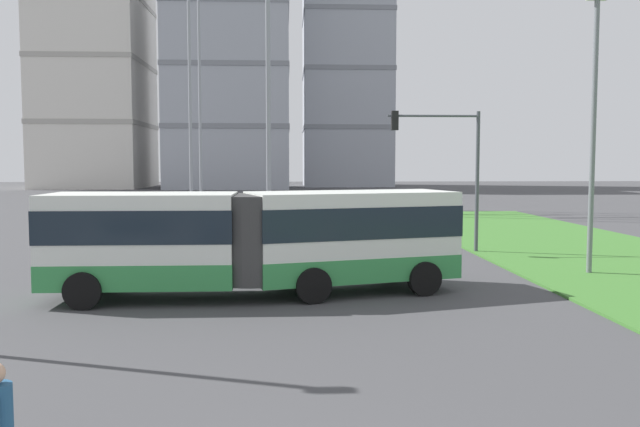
{
  "coord_description": "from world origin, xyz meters",
  "views": [
    {
      "loc": [
        -0.57,
        -5.73,
        3.85
      ],
      "look_at": [
        0.55,
        15.77,
        2.2
      ],
      "focal_mm": 37.14,
      "sensor_mm": 36.0,
      "label": 1
    }
  ],
  "objects_px": {
    "apartment_tower_west": "(95,66)",
    "apartment_tower_centre": "(347,19)",
    "articulated_bus": "(257,239)",
    "streetlight_median": "(594,123)",
    "traffic_light_far_right": "(448,156)",
    "apartment_tower_westcentre": "(228,43)",
    "car_grey_wagon": "(154,238)"
  },
  "relations": [
    {
      "from": "apartment_tower_westcentre",
      "to": "apartment_tower_centre",
      "type": "height_order",
      "value": "apartment_tower_centre"
    },
    {
      "from": "apartment_tower_westcentre",
      "to": "articulated_bus",
      "type": "bearing_deg",
      "value": -84.68
    },
    {
      "from": "articulated_bus",
      "to": "traffic_light_far_right",
      "type": "xyz_separation_m",
      "value": [
        7.71,
        8.65,
        2.49
      ]
    },
    {
      "from": "apartment_tower_centre",
      "to": "car_grey_wagon",
      "type": "bearing_deg",
      "value": -100.67
    },
    {
      "from": "apartment_tower_west",
      "to": "apartment_tower_centre",
      "type": "bearing_deg",
      "value": 7.03
    },
    {
      "from": "car_grey_wagon",
      "to": "streetlight_median",
      "type": "bearing_deg",
      "value": -19.14
    },
    {
      "from": "traffic_light_far_right",
      "to": "apartment_tower_westcentre",
      "type": "relative_size",
      "value": 0.14
    },
    {
      "from": "articulated_bus",
      "to": "streetlight_median",
      "type": "distance_m",
      "value": 12.2
    },
    {
      "from": "car_grey_wagon",
      "to": "apartment_tower_west",
      "type": "distance_m",
      "value": 83.63
    },
    {
      "from": "apartment_tower_centre",
      "to": "articulated_bus",
      "type": "bearing_deg",
      "value": -96.85
    },
    {
      "from": "car_grey_wagon",
      "to": "apartment_tower_west",
      "type": "xyz_separation_m",
      "value": [
        -23.96,
        78.06,
        18.04
      ]
    },
    {
      "from": "streetlight_median",
      "to": "apartment_tower_centre",
      "type": "distance_m",
      "value": 91.23
    },
    {
      "from": "apartment_tower_west",
      "to": "apartment_tower_centre",
      "type": "xyz_separation_m",
      "value": [
        39.59,
        4.88,
        8.66
      ]
    },
    {
      "from": "apartment_tower_west",
      "to": "apartment_tower_centre",
      "type": "height_order",
      "value": "apartment_tower_centre"
    },
    {
      "from": "apartment_tower_westcentre",
      "to": "traffic_light_far_right",
      "type": "bearing_deg",
      "value": -78.21
    },
    {
      "from": "streetlight_median",
      "to": "apartment_tower_westcentre",
      "type": "xyz_separation_m",
      "value": [
        -18.94,
        79.31,
        16.59
      ]
    },
    {
      "from": "apartment_tower_west",
      "to": "car_grey_wagon",
      "type": "bearing_deg",
      "value": -72.94
    },
    {
      "from": "traffic_light_far_right",
      "to": "apartment_tower_west",
      "type": "relative_size",
      "value": 0.16
    },
    {
      "from": "car_grey_wagon",
      "to": "streetlight_median",
      "type": "height_order",
      "value": "streetlight_median"
    },
    {
      "from": "car_grey_wagon",
      "to": "apartment_tower_west",
      "type": "relative_size",
      "value": 0.12
    },
    {
      "from": "car_grey_wagon",
      "to": "streetlight_median",
      "type": "distance_m",
      "value": 17.43
    },
    {
      "from": "streetlight_median",
      "to": "car_grey_wagon",
      "type": "bearing_deg",
      "value": 160.86
    },
    {
      "from": "car_grey_wagon",
      "to": "apartment_tower_westcentre",
      "type": "relative_size",
      "value": 0.1
    },
    {
      "from": "streetlight_median",
      "to": "articulated_bus",
      "type": "bearing_deg",
      "value": -165.2
    },
    {
      "from": "streetlight_median",
      "to": "apartment_tower_centre",
      "type": "xyz_separation_m",
      "value": [
        -0.29,
        88.47,
        22.26
      ]
    },
    {
      "from": "articulated_bus",
      "to": "apartment_tower_centre",
      "type": "distance_m",
      "value": 95.65
    },
    {
      "from": "articulated_bus",
      "to": "car_grey_wagon",
      "type": "bearing_deg",
      "value": 118.59
    },
    {
      "from": "apartment_tower_centre",
      "to": "apartment_tower_west",
      "type": "bearing_deg",
      "value": -172.97
    },
    {
      "from": "traffic_light_far_right",
      "to": "apartment_tower_centre",
      "type": "relative_size",
      "value": 0.11
    },
    {
      "from": "articulated_bus",
      "to": "apartment_tower_westcentre",
      "type": "bearing_deg",
      "value": 95.32
    },
    {
      "from": "articulated_bus",
      "to": "apartment_tower_westcentre",
      "type": "relative_size",
      "value": 0.27
    },
    {
      "from": "apartment_tower_centre",
      "to": "streetlight_median",
      "type": "bearing_deg",
      "value": -89.81
    }
  ]
}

